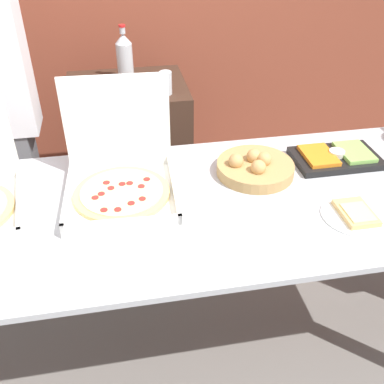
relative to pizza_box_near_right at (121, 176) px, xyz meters
name	(u,v)px	position (x,y,z in m)	size (l,w,h in m)	color
ground_plane	(192,343)	(0.27, -0.13, -0.96)	(16.00, 16.00, 0.00)	slate
buffet_table	(192,222)	(0.27, -0.13, -0.17)	(2.23, 0.93, 0.88)	#B7BABF
pizza_box_near_right	(121,176)	(0.00, 0.00, 0.00)	(0.45, 0.47, 0.43)	white
paper_plate_front_center	(356,214)	(0.86, -0.32, -0.07)	(0.26, 0.26, 0.03)	white
veggie_tray	(336,157)	(0.96, 0.07, -0.05)	(0.38, 0.23, 0.05)	black
bread_basket	(255,167)	(0.57, 0.03, -0.04)	(0.33, 0.33, 0.10)	tan
sideboard_podium	(132,160)	(0.08, 0.90, -0.47)	(0.67, 0.56, 0.98)	#382319
soda_bottle	(125,57)	(0.09, 0.99, 0.16)	(0.09, 0.09, 0.31)	#B7BCC1
soda_can_silver	(166,83)	(0.28, 0.74, 0.08)	(0.07, 0.07, 0.12)	silver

